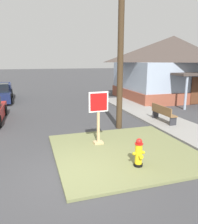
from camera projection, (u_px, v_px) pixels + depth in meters
ground_plane at (75, 176)px, 6.40m from camera, size 160.00×160.00×0.00m
grass_corner_patch at (124, 151)px, 8.11m from camera, size 4.97×4.73×0.08m
sidewalk_strip at (159, 119)px, 12.46m from camera, size 2.20×14.16×0.12m
fire_hydrant at (139, 153)px, 6.77m from camera, size 0.38×0.34×0.89m
stop_sign at (98, 119)px, 8.47m from camera, size 0.77×0.29×2.04m
manhole_cover at (74, 136)px, 9.76m from camera, size 0.70×0.70×0.02m
street_bench at (163, 113)px, 11.57m from camera, size 0.43×1.74×0.85m
utility_pole at (122, 2)px, 9.64m from camera, size 1.41×0.28×10.99m
corner_house at (172, 67)px, 19.05m from camera, size 8.78×7.94×5.21m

